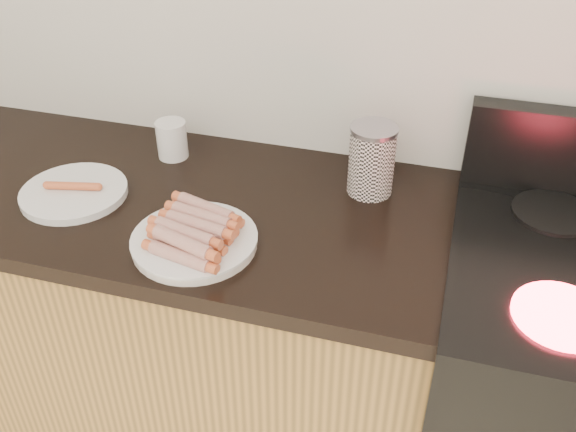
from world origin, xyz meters
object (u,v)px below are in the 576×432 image
(canister, at_px, (372,160))
(mug, at_px, (172,140))
(main_plate, at_px, (195,242))
(side_plate, at_px, (74,193))

(canister, relative_size, mug, 1.76)
(mug, bearing_deg, main_plate, -59.16)
(side_plate, relative_size, mug, 2.56)
(main_plate, relative_size, mug, 2.72)
(canister, distance_m, mug, 0.52)
(canister, height_order, mug, canister)
(main_plate, height_order, side_plate, same)
(main_plate, height_order, canister, canister)
(side_plate, xyz_separation_m, mug, (0.15, 0.24, 0.04))
(main_plate, bearing_deg, canister, 44.68)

